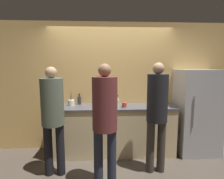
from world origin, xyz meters
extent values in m
plane|color=#4C4238|center=(0.00, 0.00, 0.00)|extent=(14.00, 14.00, 0.00)
cube|color=#E0B266|center=(0.00, 0.65, 1.30)|extent=(5.20, 0.06, 2.60)
cube|color=beige|center=(0.00, 0.35, 0.46)|extent=(2.43, 0.60, 0.92)
cube|color=#4C4C51|center=(0.00, 0.35, 0.94)|extent=(2.46, 0.63, 0.03)
cube|color=#B7B7BC|center=(1.69, 0.31, 0.83)|extent=(0.77, 0.64, 1.66)
cylinder|color=#99999E|center=(1.45, -0.02, 0.91)|extent=(0.02, 0.02, 0.58)
cylinder|color=black|center=(-1.03, -0.32, 0.41)|extent=(0.13, 0.13, 0.82)
cylinder|color=black|center=(-0.84, -0.32, 0.41)|extent=(0.13, 0.13, 0.82)
cylinder|color=#515B4C|center=(-0.93, -0.32, 1.18)|extent=(0.34, 0.34, 0.72)
sphere|color=tan|center=(-0.93, -0.32, 1.63)|extent=(0.17, 0.17, 0.17)
cylinder|color=#232838|center=(-0.23, -0.64, 0.42)|extent=(0.13, 0.13, 0.84)
cylinder|color=#232838|center=(-0.04, -0.64, 0.42)|extent=(0.13, 0.13, 0.84)
cylinder|color=brown|center=(-0.14, -0.64, 1.21)|extent=(0.35, 0.35, 0.74)
sphere|color=#936B4C|center=(-0.14, -0.64, 1.66)|extent=(0.18, 0.18, 0.18)
cylinder|color=#38332D|center=(0.60, -0.32, 0.43)|extent=(0.13, 0.13, 0.85)
cylinder|color=#38332D|center=(0.78, -0.32, 0.43)|extent=(0.13, 0.13, 0.85)
cylinder|color=black|center=(0.69, -0.32, 1.22)|extent=(0.32, 0.32, 0.75)
sphere|color=tan|center=(0.69, -0.32, 1.69)|extent=(0.18, 0.18, 0.18)
cylinder|color=beige|center=(-0.05, 0.43, 1.00)|extent=(0.26, 0.26, 0.09)
ellipsoid|color=yellow|center=(-0.01, 0.43, 1.06)|extent=(0.15, 0.12, 0.04)
cylinder|color=silver|center=(-0.79, 0.43, 1.01)|extent=(0.13, 0.13, 0.11)
cylinder|color=#99754C|center=(-0.80, 0.43, 1.11)|extent=(0.01, 0.05, 0.23)
cylinder|color=#99754C|center=(-0.78, 0.44, 1.11)|extent=(0.03, 0.05, 0.23)
cylinder|color=#99754C|center=(-0.79, 0.42, 1.11)|extent=(0.05, 0.01, 0.23)
cylinder|color=silver|center=(0.10, 0.16, 1.04)|extent=(0.07, 0.07, 0.17)
cylinder|color=silver|center=(0.10, 0.16, 1.15)|extent=(0.03, 0.03, 0.05)
cylinder|color=black|center=(0.10, 0.16, 1.19)|extent=(0.03, 0.03, 0.02)
cylinder|color=#333338|center=(-0.64, 0.53, 1.03)|extent=(0.07, 0.07, 0.15)
cylinder|color=#333338|center=(-0.64, 0.53, 1.13)|extent=(0.03, 0.03, 0.05)
cylinder|color=black|center=(-0.64, 0.53, 1.16)|extent=(0.04, 0.04, 0.02)
cylinder|color=#A33D33|center=(0.24, 0.24, 1.00)|extent=(0.09, 0.09, 0.09)
camera|label=1|loc=(-0.16, -2.97, 1.71)|focal=28.00mm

